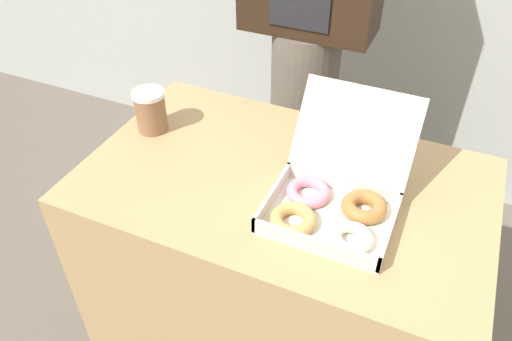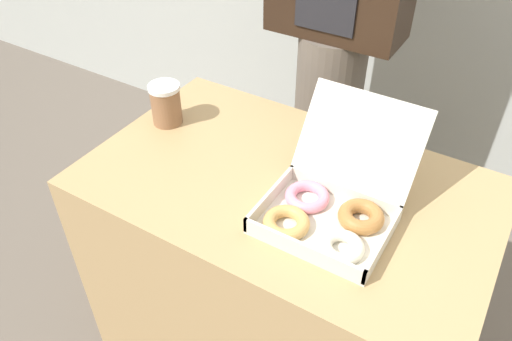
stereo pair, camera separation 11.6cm
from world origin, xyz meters
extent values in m
cube|color=tan|center=(0.00, 0.00, 0.38)|extent=(1.02, 0.63, 0.76)
cube|color=silver|center=(0.15, -0.09, 0.77)|extent=(0.28, 0.22, 0.01)
cube|color=silver|center=(0.01, -0.09, 0.79)|extent=(0.01, 0.22, 0.04)
cube|color=silver|center=(0.28, -0.09, 0.79)|extent=(0.01, 0.22, 0.04)
cube|color=silver|center=(0.15, -0.20, 0.79)|extent=(0.28, 0.01, 0.04)
cube|color=silver|center=(0.15, 0.01, 0.79)|extent=(0.28, 0.01, 0.04)
cube|color=silver|center=(0.15, 0.08, 0.90)|extent=(0.28, 0.13, 0.19)
torus|color=tan|center=(0.08, -0.15, 0.78)|extent=(0.15, 0.15, 0.03)
torus|color=pink|center=(0.08, -0.04, 0.78)|extent=(0.15, 0.15, 0.03)
torus|color=silver|center=(0.21, -0.15, 0.78)|extent=(0.12, 0.12, 0.03)
torus|color=#A87038|center=(0.21, -0.04, 0.79)|extent=(0.14, 0.14, 0.03)
cylinder|color=#8C6042|center=(-0.42, 0.05, 0.82)|extent=(0.08, 0.08, 0.11)
cylinder|color=white|center=(-0.42, 0.05, 0.88)|extent=(0.09, 0.09, 0.01)
cylinder|color=#665B51|center=(-0.17, 0.63, 0.44)|extent=(0.24, 0.24, 0.88)
camera|label=1|loc=(0.32, -0.90, 1.57)|focal=35.00mm
camera|label=2|loc=(0.43, -0.84, 1.57)|focal=35.00mm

